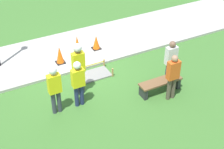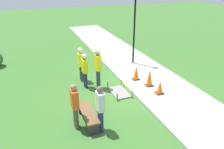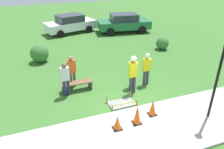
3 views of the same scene
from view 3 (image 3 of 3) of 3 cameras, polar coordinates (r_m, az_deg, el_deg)
The scene contains 17 objects.
ground_plane at distance 9.65m, azimuth 5.26°, elevation -8.99°, with size 60.00×60.00×0.00m, color #3D702D.
sidewalk at distance 8.60m, azimuth 9.63°, elevation -14.12°, with size 28.00×2.99×0.10m.
wet_concrete_patch at distance 9.91m, azimuth 2.54°, elevation -7.54°, with size 1.22×0.75×0.34m.
traffic_cone_near_patch at distance 8.29m, azimuth 1.41°, elevation -12.44°, with size 0.34×0.34×0.58m.
traffic_cone_far_patch at distance 8.53m, azimuth 6.60°, elevation -10.36°, with size 0.34×0.34×0.81m.
traffic_cone_sidewalk_edge at distance 9.10m, azimuth 10.58°, elevation -8.46°, with size 0.34×0.34×0.70m.
park_bench at distance 10.92m, azimuth -9.16°, elevation -2.64°, with size 1.53×0.44×0.46m.
worker_supervisor at distance 10.85m, azimuth 5.46°, elevation 1.36°, with size 0.40×0.24×1.67m.
worker_assistant at distance 11.16m, azimuth 9.06°, elevation 2.13°, with size 0.40×0.25×1.73m.
worker_trainee at distance 10.21m, azimuth 5.54°, elevation 0.89°, with size 0.40×0.28×1.94m.
bystander_in_orange_shirt at distance 11.02m, azimuth -10.46°, elevation 1.26°, with size 0.40×0.22×1.69m.
bystander_in_gray_shirt at distance 10.31m, azimuth -12.11°, elevation -0.78°, with size 0.40×0.22×1.69m.
lamppost_near at distance 8.73m, azimuth 26.90°, elevation 4.05°, with size 0.28×0.28×3.94m.
parked_car_white at distance 20.61m, azimuth -10.85°, elevation 12.92°, with size 4.76×2.86×1.60m.
parked_car_green at distance 20.46m, azimuth 3.12°, elevation 13.36°, with size 4.90×2.67×1.65m.
shrub_rounded_near at distance 16.52m, azimuth 13.01°, elevation 7.98°, with size 0.93×0.93×0.93m.
shrub_rounded_mid at distance 14.64m, azimuth -18.42°, elevation 5.26°, with size 1.15×1.15×1.15m.
Camera 3 is at (-3.54, -6.98, 5.65)m, focal length 35.00 mm.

